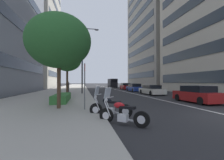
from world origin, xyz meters
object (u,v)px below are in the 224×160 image
(car_approaching_light, at_px, (126,86))
(street_tree_near_plaza_corner, at_px, (67,59))
(car_following_behind, at_px, (134,88))
(street_tree_by_lamp_post, at_px, (59,41))
(car_mid_block_traffic, at_px, (197,95))
(delivery_van_ahead, at_px, (112,83))
(parking_sign_by_curb, at_px, (85,82))
(motorcycle_mid_row, at_px, (122,114))
(motorcycle_by_sign_pole, at_px, (110,108))
(pedestrian_on_plaza, at_px, (68,87))
(street_lamp_with_banners, at_px, (84,55))
(car_far_down_avenue, at_px, (152,90))

(car_approaching_light, relative_size, street_tree_near_plaza_corner, 0.85)
(car_following_behind, distance_m, street_tree_by_lamp_post, 20.79)
(car_mid_block_traffic, xyz_separation_m, car_approaching_light, (23.13, -0.21, 0.04))
(car_approaching_light, distance_m, delivery_van_ahead, 11.96)
(car_following_behind, relative_size, parking_sign_by_curb, 1.72)
(motorcycle_mid_row, bearing_deg, delivery_van_ahead, -61.60)
(street_tree_near_plaza_corner, bearing_deg, motorcycle_by_sign_pole, -164.08)
(motorcycle_mid_row, distance_m, pedestrian_on_plaza, 19.14)
(motorcycle_by_sign_pole, relative_size, street_tree_near_plaza_corner, 0.37)
(delivery_van_ahead, height_order, street_lamp_with_banners, street_lamp_with_banners)
(motorcycle_by_sign_pole, distance_m, car_far_down_avenue, 14.93)
(car_mid_block_traffic, height_order, street_lamp_with_banners, street_lamp_with_banners)
(car_far_down_avenue, relative_size, pedestrian_on_plaza, 2.79)
(motorcycle_by_sign_pole, relative_size, car_mid_block_traffic, 0.47)
(car_following_behind, distance_m, car_approaching_light, 7.42)
(motorcycle_by_sign_pole, height_order, car_far_down_avenue, motorcycle_by_sign_pole)
(car_far_down_avenue, relative_size, car_following_behind, 1.06)
(car_mid_block_traffic, relative_size, street_lamp_with_banners, 0.47)
(car_far_down_avenue, distance_m, car_approaching_light, 14.51)
(car_following_behind, bearing_deg, motorcycle_mid_row, 158.55)
(delivery_van_ahead, bearing_deg, parking_sign_by_curb, 166.61)
(car_approaching_light, xyz_separation_m, street_tree_by_lamp_post, (-25.02, 10.86, 3.40))
(car_following_behind, xyz_separation_m, street_tree_near_plaza_corner, (-9.38, 10.79, 3.51))
(street_tree_by_lamp_post, bearing_deg, delivery_van_ahead, -15.24)
(motorcycle_mid_row, distance_m, street_lamp_with_banners, 16.72)
(car_mid_block_traffic, bearing_deg, motorcycle_mid_row, 123.58)
(parking_sign_by_curb, height_order, street_tree_by_lamp_post, street_tree_by_lamp_post)
(street_lamp_with_banners, bearing_deg, car_mid_block_traffic, -138.83)
(pedestrian_on_plaza, bearing_deg, car_approaching_light, -120.81)
(motorcycle_mid_row, height_order, pedestrian_on_plaza, pedestrian_on_plaza)
(street_tree_near_plaza_corner, distance_m, pedestrian_on_plaza, 7.57)
(street_lamp_with_banners, relative_size, street_tree_by_lamp_post, 1.61)
(car_following_behind, bearing_deg, car_approaching_light, -4.67)
(car_approaching_light, distance_m, street_tree_near_plaza_corner, 20.46)
(motorcycle_mid_row, relative_size, car_following_behind, 0.39)
(motorcycle_mid_row, bearing_deg, car_far_down_avenue, -79.92)
(delivery_van_ahead, bearing_deg, car_following_behind, -179.29)
(motorcycle_by_sign_pole, distance_m, delivery_van_ahead, 39.80)
(street_tree_by_lamp_post, relative_size, pedestrian_on_plaza, 3.26)
(car_far_down_avenue, bearing_deg, parking_sign_by_curb, 139.07)
(delivery_van_ahead, distance_m, street_tree_near_plaza_corner, 30.64)
(car_far_down_avenue, xyz_separation_m, car_following_behind, (7.10, 0.06, 0.05))
(street_lamp_with_banners, height_order, street_tree_near_plaza_corner, street_lamp_with_banners)
(car_approaching_light, height_order, street_lamp_with_banners, street_lamp_with_banners)
(car_approaching_light, distance_m, parking_sign_by_curb, 27.36)
(car_mid_block_traffic, bearing_deg, motorcycle_by_sign_pole, 114.78)
(car_far_down_avenue, relative_size, street_tree_near_plaza_corner, 0.89)
(motorcycle_by_sign_pole, distance_m, street_lamp_with_banners, 15.27)
(street_tree_near_plaza_corner, bearing_deg, car_far_down_avenue, -78.11)
(car_mid_block_traffic, relative_size, street_tree_near_plaza_corner, 0.78)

